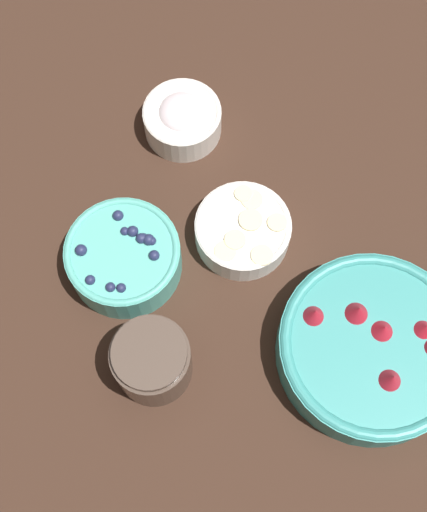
# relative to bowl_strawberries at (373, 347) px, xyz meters

# --- Properties ---
(ground_plane) EXTENTS (4.00, 4.00, 0.00)m
(ground_plane) POSITION_rel_bowl_strawberries_xyz_m (0.18, 0.17, -0.04)
(ground_plane) COLOR #382319
(bowl_strawberries) EXTENTS (0.24, 0.24, 0.08)m
(bowl_strawberries) POSITION_rel_bowl_strawberries_xyz_m (0.00, 0.00, 0.00)
(bowl_strawberries) COLOR teal
(bowl_strawberries) RESTS_ON ground_plane
(bowl_blueberries) EXTENTS (0.15, 0.15, 0.07)m
(bowl_blueberries) POSITION_rel_bowl_strawberries_xyz_m (0.27, 0.22, -0.00)
(bowl_blueberries) COLOR #56B7A8
(bowl_blueberries) RESTS_ON ground_plane
(bowl_bananas) EXTENTS (0.13, 0.13, 0.05)m
(bowl_bananas) POSITION_rel_bowl_strawberries_xyz_m (0.23, 0.06, -0.01)
(bowl_bananas) COLOR white
(bowl_bananas) RESTS_ON ground_plane
(bowl_cream) EXTENTS (0.11, 0.11, 0.06)m
(bowl_cream) POSITION_rel_bowl_strawberries_xyz_m (0.42, 0.05, -0.00)
(bowl_cream) COLOR white
(bowl_cream) RESTS_ON ground_plane
(jar_chocolate) EXTENTS (0.10, 0.10, 0.09)m
(jar_chocolate) POSITION_rel_bowl_strawberries_xyz_m (0.12, 0.25, 0.01)
(jar_chocolate) COLOR #4C3D33
(jar_chocolate) RESTS_ON ground_plane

